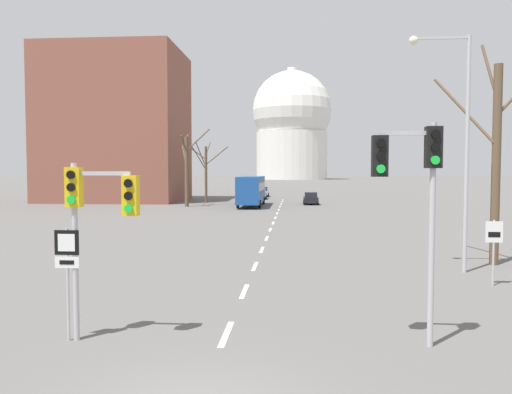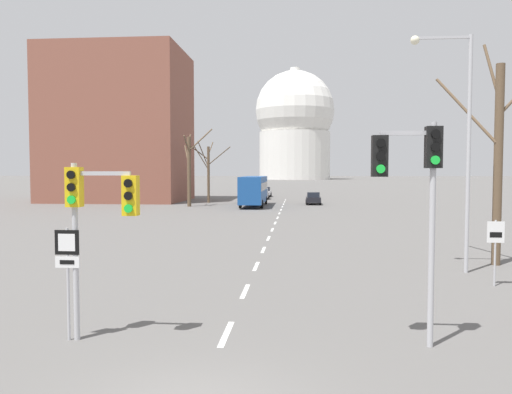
{
  "view_description": "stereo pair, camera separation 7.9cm",
  "coord_description": "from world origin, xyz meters",
  "px_view_note": "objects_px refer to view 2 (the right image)",
  "views": [
    {
      "loc": [
        1.72,
        -7.99,
        4.13
      ],
      "look_at": [
        0.72,
        4.74,
        3.46
      ],
      "focal_mm": 35.0,
      "sensor_mm": 36.0,
      "label": 1
    },
    {
      "loc": [
        1.8,
        -7.98,
        4.13
      ],
      "look_at": [
        0.72,
        4.74,
        3.46
      ],
      "focal_mm": 35.0,
      "sensor_mm": 36.0,
      "label": 2
    }
  ],
  "objects_px": {
    "street_lamp_right": "(459,130)",
    "city_bus": "(254,189)",
    "traffic_signal_near_right": "(415,178)",
    "speed_limit_sign": "(495,242)",
    "route_sign_post": "(67,264)",
    "sedan_near_left": "(263,194)",
    "traffic_signal_near_left": "(95,207)",
    "sedan_mid_centre": "(265,192)",
    "sedan_near_right": "(313,198)"
  },
  "relations": [
    {
      "from": "sedan_near_right",
      "to": "speed_limit_sign",
      "type": "bearing_deg",
      "value": -83.22
    },
    {
      "from": "sedan_mid_centre",
      "to": "sedan_near_left",
      "type": "bearing_deg",
      "value": -89.6
    },
    {
      "from": "sedan_mid_centre",
      "to": "city_bus",
      "type": "xyz_separation_m",
      "value": [
        0.04,
        -21.65,
        1.23
      ]
    },
    {
      "from": "city_bus",
      "to": "street_lamp_right",
      "type": "bearing_deg",
      "value": -72.64
    },
    {
      "from": "street_lamp_right",
      "to": "sedan_near_left",
      "type": "bearing_deg",
      "value": 102.59
    },
    {
      "from": "traffic_signal_near_left",
      "to": "traffic_signal_near_right",
      "type": "height_order",
      "value": "traffic_signal_near_right"
    },
    {
      "from": "street_lamp_right",
      "to": "sedan_near_right",
      "type": "height_order",
      "value": "street_lamp_right"
    },
    {
      "from": "sedan_near_right",
      "to": "city_bus",
      "type": "xyz_separation_m",
      "value": [
        -7.02,
        -4.13,
        1.28
      ]
    },
    {
      "from": "route_sign_post",
      "to": "street_lamp_right",
      "type": "relative_size",
      "value": 0.29
    },
    {
      "from": "sedan_near_left",
      "to": "city_bus",
      "type": "relative_size",
      "value": 0.37
    },
    {
      "from": "traffic_signal_near_right",
      "to": "city_bus",
      "type": "bearing_deg",
      "value": 99.7
    },
    {
      "from": "traffic_signal_near_right",
      "to": "street_lamp_right",
      "type": "xyz_separation_m",
      "value": [
        3.73,
        8.9,
        1.81
      ]
    },
    {
      "from": "street_lamp_right",
      "to": "sedan_near_left",
      "type": "distance_m",
      "value": 53.3
    },
    {
      "from": "sedan_near_left",
      "to": "sedan_mid_centre",
      "type": "height_order",
      "value": "sedan_mid_centre"
    },
    {
      "from": "speed_limit_sign",
      "to": "sedan_near_left",
      "type": "height_order",
      "value": "speed_limit_sign"
    },
    {
      "from": "traffic_signal_near_left",
      "to": "route_sign_post",
      "type": "height_order",
      "value": "traffic_signal_near_left"
    },
    {
      "from": "sedan_mid_centre",
      "to": "speed_limit_sign",
      "type": "bearing_deg",
      "value": -78.67
    },
    {
      "from": "speed_limit_sign",
      "to": "sedan_near_right",
      "type": "bearing_deg",
      "value": 96.78
    },
    {
      "from": "street_lamp_right",
      "to": "city_bus",
      "type": "distance_m",
      "value": 38.99
    },
    {
      "from": "traffic_signal_near_right",
      "to": "speed_limit_sign",
      "type": "xyz_separation_m",
      "value": [
        4.35,
        6.53,
        -2.36
      ]
    },
    {
      "from": "sedan_near_left",
      "to": "traffic_signal_near_left",
      "type": "bearing_deg",
      "value": -89.74
    },
    {
      "from": "traffic_signal_near_right",
      "to": "sedan_near_right",
      "type": "height_order",
      "value": "traffic_signal_near_right"
    },
    {
      "from": "street_lamp_right",
      "to": "sedan_mid_centre",
      "type": "height_order",
      "value": "street_lamp_right"
    },
    {
      "from": "traffic_signal_near_left",
      "to": "sedan_near_right",
      "type": "relative_size",
      "value": 1.0
    },
    {
      "from": "route_sign_post",
      "to": "sedan_near_right",
      "type": "relative_size",
      "value": 0.64
    },
    {
      "from": "speed_limit_sign",
      "to": "sedan_mid_centre",
      "type": "xyz_separation_m",
      "value": [
        -12.24,
        61.07,
        -0.79
      ]
    },
    {
      "from": "speed_limit_sign",
      "to": "route_sign_post",
      "type": "bearing_deg",
      "value": -151.63
    },
    {
      "from": "traffic_signal_near_left",
      "to": "speed_limit_sign",
      "type": "bearing_deg",
      "value": 29.52
    },
    {
      "from": "sedan_near_right",
      "to": "street_lamp_right",
      "type": "bearing_deg",
      "value": -83.68
    },
    {
      "from": "speed_limit_sign",
      "to": "sedan_near_right",
      "type": "distance_m",
      "value": 43.86
    },
    {
      "from": "route_sign_post",
      "to": "speed_limit_sign",
      "type": "bearing_deg",
      "value": 28.37
    },
    {
      "from": "sedan_mid_centre",
      "to": "city_bus",
      "type": "height_order",
      "value": "city_bus"
    },
    {
      "from": "street_lamp_right",
      "to": "route_sign_post",
      "type": "bearing_deg",
      "value": -142.54
    },
    {
      "from": "traffic_signal_near_right",
      "to": "street_lamp_right",
      "type": "distance_m",
      "value": 9.82
    },
    {
      "from": "traffic_signal_near_left",
      "to": "sedan_mid_centre",
      "type": "bearing_deg",
      "value": 90.27
    },
    {
      "from": "sedan_near_right",
      "to": "city_bus",
      "type": "relative_size",
      "value": 0.4
    },
    {
      "from": "speed_limit_sign",
      "to": "sedan_near_left",
      "type": "relative_size",
      "value": 0.6
    },
    {
      "from": "sedan_near_left",
      "to": "street_lamp_right",
      "type": "bearing_deg",
      "value": -77.41
    },
    {
      "from": "traffic_signal_near_right",
      "to": "sedan_mid_centre",
      "type": "bearing_deg",
      "value": 96.66
    },
    {
      "from": "traffic_signal_near_left",
      "to": "sedan_mid_centre",
      "type": "height_order",
      "value": "traffic_signal_near_left"
    },
    {
      "from": "traffic_signal_near_right",
      "to": "city_bus",
      "type": "distance_m",
      "value": 46.65
    },
    {
      "from": "traffic_signal_near_left",
      "to": "traffic_signal_near_right",
      "type": "bearing_deg",
      "value": 1.67
    },
    {
      "from": "traffic_signal_near_right",
      "to": "city_bus",
      "type": "xyz_separation_m",
      "value": [
        -7.85,
        45.95,
        -1.92
      ]
    },
    {
      "from": "sedan_near_right",
      "to": "sedan_near_left",
      "type": "bearing_deg",
      "value": 123.43
    },
    {
      "from": "speed_limit_sign",
      "to": "sedan_mid_centre",
      "type": "bearing_deg",
      "value": 101.33
    },
    {
      "from": "route_sign_post",
      "to": "street_lamp_right",
      "type": "xyz_separation_m",
      "value": [
        11.98,
        9.18,
        3.89
      ]
    },
    {
      "from": "speed_limit_sign",
      "to": "street_lamp_right",
      "type": "height_order",
      "value": "street_lamp_right"
    },
    {
      "from": "speed_limit_sign",
      "to": "sedan_near_left",
      "type": "distance_m",
      "value": 55.53
    },
    {
      "from": "route_sign_post",
      "to": "traffic_signal_near_right",
      "type": "bearing_deg",
      "value": 1.92
    },
    {
      "from": "traffic_signal_near_right",
      "to": "sedan_near_left",
      "type": "relative_size",
      "value": 1.32
    }
  ]
}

